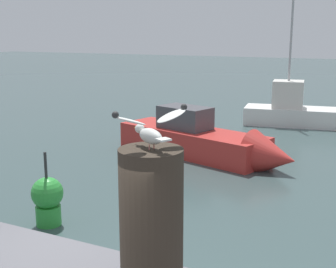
{
  "coord_description": "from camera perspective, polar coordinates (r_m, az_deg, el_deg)",
  "views": [
    {
      "loc": [
        2.52,
        -3.1,
        3.33
      ],
      "look_at": [
        1.13,
        -0.31,
        2.64
      ],
      "focal_mm": 49.38,
      "sensor_mm": 36.0,
      "label": 1
    }
  ],
  "objects": [
    {
      "name": "boat_red",
      "position": [
        12.47,
        5.16,
        -1.04
      ],
      "size": [
        5.49,
        2.67,
        1.53
      ],
      "color": "#B72D28",
      "rests_on": "ground_plane"
    },
    {
      "name": "seagull",
      "position": [
        2.97,
        -2.21,
        0.59
      ],
      "size": [
        0.38,
        0.53,
        0.27
      ],
      "color": "#C66960",
      "rests_on": "mooring_post"
    },
    {
      "name": "boat_white",
      "position": [
        17.51,
        18.2,
        2.41
      ],
      "size": [
        5.25,
        2.1,
        5.11
      ],
      "color": "silver",
      "rests_on": "ground_plane"
    },
    {
      "name": "channel_buoy",
      "position": [
        8.43,
        -14.64,
        -7.77
      ],
      "size": [
        0.56,
        0.56,
        1.33
      ],
      "color": "green",
      "rests_on": "ground_plane"
    },
    {
      "name": "mooring_post",
      "position": [
        3.17,
        -2.06,
        -11.61
      ],
      "size": [
        0.43,
        0.43,
        1.11
      ],
      "primitive_type": "cylinder",
      "color": "#382D23",
      "rests_on": "harbor_quay"
    }
  ]
}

